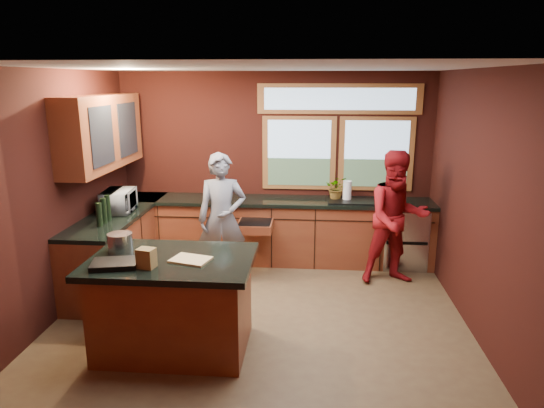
# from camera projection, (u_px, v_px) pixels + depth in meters

# --- Properties ---
(floor) EXTENTS (4.50, 4.50, 0.00)m
(floor) POSITION_uv_depth(u_px,v_px,m) (261.00, 314.00, 5.49)
(floor) COLOR brown
(floor) RESTS_ON ground
(room_shell) EXTENTS (4.52, 4.02, 2.71)m
(room_shell) POSITION_uv_depth(u_px,v_px,m) (210.00, 152.00, 5.41)
(room_shell) COLOR black
(room_shell) RESTS_ON ground
(back_counter) EXTENTS (4.50, 0.64, 0.93)m
(back_counter) POSITION_uv_depth(u_px,v_px,m) (287.00, 231.00, 7.00)
(back_counter) COLOR maroon
(back_counter) RESTS_ON floor
(left_counter) EXTENTS (0.64, 2.30, 0.93)m
(left_counter) POSITION_uv_depth(u_px,v_px,m) (120.00, 246.00, 6.35)
(left_counter) COLOR maroon
(left_counter) RESTS_ON floor
(island) EXTENTS (1.55, 1.05, 0.95)m
(island) POSITION_uv_depth(u_px,v_px,m) (174.00, 303.00, 4.70)
(island) COLOR maroon
(island) RESTS_ON floor
(person_grey) EXTENTS (0.68, 0.50, 1.70)m
(person_grey) POSITION_uv_depth(u_px,v_px,m) (222.00, 219.00, 6.22)
(person_grey) COLOR slate
(person_grey) RESTS_ON floor
(person_red) EXTENTS (0.96, 0.81, 1.73)m
(person_red) POSITION_uv_depth(u_px,v_px,m) (397.00, 218.00, 6.17)
(person_red) COLOR maroon
(person_red) RESTS_ON floor
(microwave) EXTENTS (0.39, 0.54, 0.28)m
(microwave) POSITION_uv_depth(u_px,v_px,m) (119.00, 201.00, 6.20)
(microwave) COLOR #999999
(microwave) RESTS_ON left_counter
(potted_plant) EXTENTS (0.30, 0.26, 0.33)m
(potted_plant) POSITION_uv_depth(u_px,v_px,m) (337.00, 188.00, 6.84)
(potted_plant) COLOR #999999
(potted_plant) RESTS_ON back_counter
(paper_towel) EXTENTS (0.12, 0.12, 0.28)m
(paper_towel) POSITION_uv_depth(u_px,v_px,m) (347.00, 191.00, 6.78)
(paper_towel) COLOR white
(paper_towel) RESTS_ON back_counter
(cutting_board) EXTENTS (0.40, 0.33, 0.02)m
(cutting_board) POSITION_uv_depth(u_px,v_px,m) (191.00, 260.00, 4.51)
(cutting_board) COLOR tan
(cutting_board) RESTS_ON island
(stock_pot) EXTENTS (0.24, 0.24, 0.18)m
(stock_pot) POSITION_uv_depth(u_px,v_px,m) (120.00, 242.00, 4.75)
(stock_pot) COLOR #B4B3B8
(stock_pot) RESTS_ON island
(paper_bag) EXTENTS (0.17, 0.15, 0.18)m
(paper_bag) POSITION_uv_depth(u_px,v_px,m) (146.00, 258.00, 4.33)
(paper_bag) COLOR brown
(paper_bag) RESTS_ON island
(black_tray) EXTENTS (0.45, 0.36, 0.05)m
(black_tray) POSITION_uv_depth(u_px,v_px,m) (114.00, 264.00, 4.37)
(black_tray) COLOR black
(black_tray) RESTS_ON island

